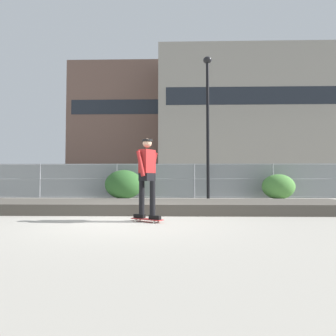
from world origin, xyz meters
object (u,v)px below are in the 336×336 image
(parked_car_near, at_px, (108,182))
(parked_car_mid, at_px, (193,182))
(skater, at_px, (147,173))
(shrub_left, at_px, (124,184))
(shrub_center, at_px, (278,187))
(skateboard, at_px, (147,219))
(street_lamp, at_px, (208,111))

(parked_car_near, distance_m, parked_car_mid, 5.51)
(skater, bearing_deg, shrub_left, 103.70)
(shrub_left, height_order, shrub_center, shrub_left)
(parked_car_near, distance_m, shrub_center, 10.41)
(skateboard, distance_m, parked_car_near, 12.74)
(skateboard, xyz_separation_m, shrub_left, (-1.97, 8.07, 0.68))
(parked_car_near, height_order, shrub_center, parked_car_near)
(skateboard, bearing_deg, street_lamp, 74.35)
(parked_car_near, height_order, shrub_left, parked_car_near)
(skateboard, xyz_separation_m, skater, (-0.00, 0.00, 1.07))
(parked_car_near, xyz_separation_m, parked_car_mid, (5.51, 0.08, 0.00))
(street_lamp, xyz_separation_m, parked_car_mid, (-0.57, 3.84, -3.74))
(parked_car_mid, bearing_deg, shrub_center, -45.86)
(shrub_center, bearing_deg, parked_car_near, 156.79)
(skateboard, distance_m, shrub_left, 8.34)
(parked_car_near, bearing_deg, shrub_left, -66.62)
(parked_car_near, relative_size, parked_car_mid, 1.03)
(parked_car_near, xyz_separation_m, shrub_center, (9.56, -4.10, -0.21))
(skateboard, distance_m, parked_car_mid, 12.38)
(skateboard, relative_size, shrub_center, 0.49)
(street_lamp, bearing_deg, parked_car_near, 148.24)
(skateboard, relative_size, parked_car_mid, 0.18)
(skateboard, bearing_deg, parked_car_mid, 81.73)
(skater, distance_m, parked_car_mid, 12.36)
(parked_car_mid, relative_size, shrub_left, 2.32)
(parked_car_near, xyz_separation_m, shrub_left, (1.76, -4.08, -0.10))
(shrub_left, bearing_deg, skateboard, -76.30)
(skater, height_order, parked_car_mid, skater)
(skater, bearing_deg, shrub_center, 54.09)
(skater, xyz_separation_m, shrub_center, (5.83, 8.05, -0.50))
(parked_car_near, bearing_deg, street_lamp, -31.76)
(street_lamp, height_order, parked_car_near, street_lamp)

